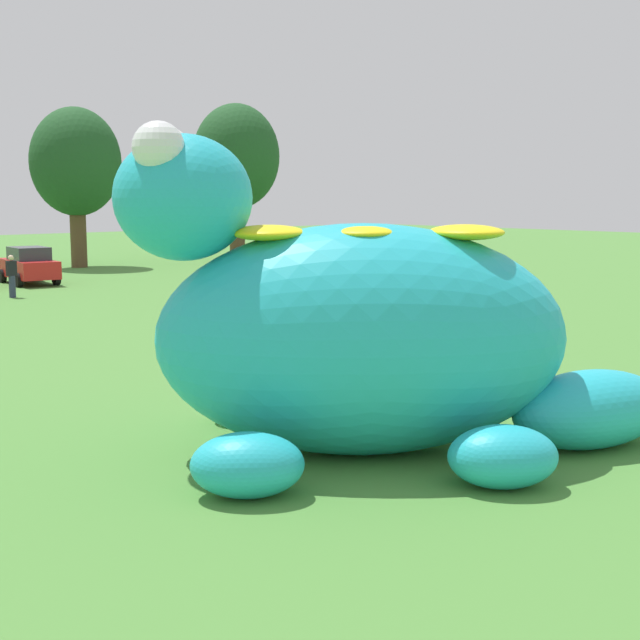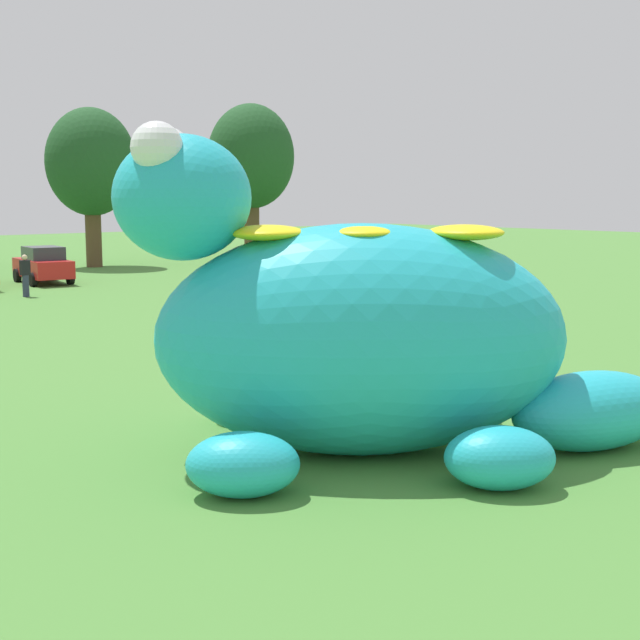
{
  "view_description": "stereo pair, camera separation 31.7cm",
  "coord_description": "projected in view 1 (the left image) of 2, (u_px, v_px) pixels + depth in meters",
  "views": [
    {
      "loc": [
        -10.79,
        -9.7,
        4.09
      ],
      "look_at": [
        -1.1,
        1.12,
        2.03
      ],
      "focal_mm": 49.66,
      "sensor_mm": 36.0,
      "label": 1
    },
    {
      "loc": [
        -10.55,
        -9.91,
        4.09
      ],
      "look_at": [
        -1.1,
        1.12,
        2.03
      ],
      "focal_mm": 49.66,
      "sensor_mm": 36.0,
      "label": 2
    }
  ],
  "objects": [
    {
      "name": "giant_inflatable_creature",
      "position": [
        363.0,
        336.0,
        13.97
      ],
      "size": [
        9.67,
        7.13,
        5.16
      ],
      "color": "#23B2C6",
      "rests_on": "ground"
    },
    {
      "name": "car_red",
      "position": [
        29.0,
        265.0,
        40.8
      ],
      "size": [
        2.29,
        4.27,
        1.72
      ],
      "color": "red",
      "rests_on": "ground"
    },
    {
      "name": "tree_centre",
      "position": [
        236.0,
        157.0,
        56.89
      ],
      "size": [
        5.58,
        5.58,
        9.9
      ],
      "color": "brown",
      "rests_on": "ground"
    },
    {
      "name": "spectator_near_inflatable",
      "position": [
        12.0,
        276.0,
        35.4
      ],
      "size": [
        0.38,
        0.26,
        1.71
      ],
      "color": "#2D334C",
      "rests_on": "ground"
    },
    {
      "name": "tree_centre_left",
      "position": [
        76.0,
        163.0,
        49.55
      ],
      "size": [
        5.05,
        5.05,
        8.96
      ],
      "color": "brown",
      "rests_on": "ground"
    },
    {
      "name": "ground_plane",
      "position": [
        413.0,
        440.0,
        14.86
      ],
      "size": [
        160.0,
        160.0,
        0.0
      ],
      "primitive_type": "plane",
      "color": "#4C8438"
    }
  ]
}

